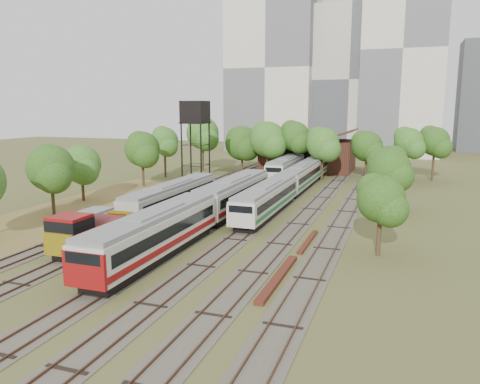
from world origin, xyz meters
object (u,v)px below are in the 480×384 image
at_px(railcar_red_set, 202,211).
at_px(railcar_green_set, 301,177).
at_px(shunter_locomotive, 85,233).
at_px(water_tower, 195,114).

bearing_deg(railcar_red_set, railcar_green_set, 81.10).
bearing_deg(shunter_locomotive, railcar_red_set, 56.98).
relative_size(railcar_green_set, shunter_locomotive, 6.43).
xyz_separation_m(railcar_red_set, shunter_locomotive, (-6.00, -9.23, -0.30)).
xyz_separation_m(railcar_red_set, railcar_green_set, (4.00, 25.55, -0.17)).
xyz_separation_m(shunter_locomotive, water_tower, (-5.50, 32.99, 8.77)).
distance_m(railcar_green_set, water_tower, 17.84).
bearing_deg(water_tower, shunter_locomotive, -80.53).
relative_size(railcar_red_set, railcar_green_set, 0.66).
xyz_separation_m(railcar_green_set, water_tower, (-15.50, -1.79, 8.64)).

